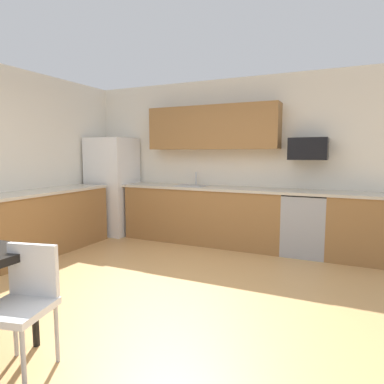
# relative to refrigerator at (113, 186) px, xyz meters

# --- Properties ---
(ground_plane) EXTENTS (12.00, 12.00, 0.00)m
(ground_plane) POSITION_rel_refrigerator_xyz_m (2.18, -2.22, -0.88)
(ground_plane) COLOR tan
(wall_back) EXTENTS (5.80, 0.10, 2.70)m
(wall_back) POSITION_rel_refrigerator_xyz_m (2.18, 0.43, 0.47)
(wall_back) COLOR silver
(wall_back) RESTS_ON ground
(cabinet_run_back) EXTENTS (2.67, 0.60, 0.90)m
(cabinet_run_back) POSITION_rel_refrigerator_xyz_m (1.77, 0.08, -0.43)
(cabinet_run_back) COLOR olive
(cabinet_run_back) RESTS_ON ground
(cabinet_run_back_right) EXTENTS (0.88, 0.60, 0.90)m
(cabinet_run_back_right) POSITION_rel_refrigerator_xyz_m (4.14, 0.08, -0.43)
(cabinet_run_back_right) COLOR olive
(cabinet_run_back_right) RESTS_ON ground
(cabinet_run_left) EXTENTS (0.60, 2.00, 0.90)m
(cabinet_run_left) POSITION_rel_refrigerator_xyz_m (-0.12, -1.42, -0.43)
(cabinet_run_left) COLOR olive
(cabinet_run_left) RESTS_ON ground
(countertop_back) EXTENTS (4.80, 0.64, 0.04)m
(countertop_back) POSITION_rel_refrigerator_xyz_m (2.18, 0.08, 0.04)
(countertop_back) COLOR beige
(countertop_back) RESTS_ON cabinet_run_back
(countertop_left) EXTENTS (0.64, 2.00, 0.04)m
(countertop_left) POSITION_rel_refrigerator_xyz_m (-0.12, -1.42, 0.04)
(countertop_left) COLOR beige
(countertop_left) RESTS_ON cabinet_run_left
(upper_cabinets_back) EXTENTS (2.20, 0.34, 0.70)m
(upper_cabinets_back) POSITION_rel_refrigerator_xyz_m (1.88, 0.21, 1.02)
(upper_cabinets_back) COLOR olive
(refrigerator) EXTENTS (0.76, 0.70, 1.76)m
(refrigerator) POSITION_rel_refrigerator_xyz_m (0.00, 0.00, 0.00)
(refrigerator) COLOR white
(refrigerator) RESTS_ON ground
(oven_range) EXTENTS (0.60, 0.60, 0.91)m
(oven_range) POSITION_rel_refrigerator_xyz_m (3.40, 0.08, -0.42)
(oven_range) COLOR #999BA0
(oven_range) RESTS_ON ground
(microwave) EXTENTS (0.54, 0.36, 0.32)m
(microwave) POSITION_rel_refrigerator_xyz_m (3.40, 0.18, 0.67)
(microwave) COLOR black
(sink_basin) EXTENTS (0.48, 0.40, 0.14)m
(sink_basin) POSITION_rel_refrigerator_xyz_m (1.57, 0.08, 0.00)
(sink_basin) COLOR #A5A8AD
(sink_basin) RESTS_ON countertop_back
(sink_faucet) EXTENTS (0.02, 0.02, 0.24)m
(sink_faucet) POSITION_rel_refrigerator_xyz_m (1.57, 0.26, 0.16)
(sink_faucet) COLOR #B2B5BA
(sink_faucet) RESTS_ON countertop_back
(chair_near_table) EXTENTS (0.48, 0.48, 0.85)m
(chair_near_table) POSITION_rel_refrigerator_xyz_m (1.98, -3.52, -0.37)
(chair_near_table) COLOR white
(chair_near_table) RESTS_ON ground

